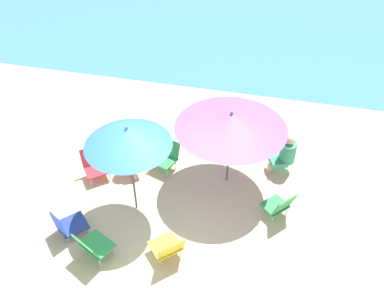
{
  "coord_description": "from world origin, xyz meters",
  "views": [
    {
      "loc": [
        2.02,
        -4.55,
        6.06
      ],
      "look_at": [
        0.51,
        1.76,
        0.7
      ],
      "focal_mm": 37.26,
      "sensor_mm": 36.0,
      "label": 1
    }
  ],
  "objects_px": {
    "person_c": "(129,154)",
    "person_a": "(285,153)",
    "umbrella_blue": "(127,137)",
    "beach_chair_a": "(166,155)",
    "person_b": "(222,128)",
    "beach_chair_f": "(92,246)",
    "beach_chair_e": "(68,225)",
    "beach_chair_b": "(95,163)",
    "beach_chair_c": "(279,205)",
    "beach_chair_d": "(168,247)",
    "umbrella_purple": "(231,121)"
  },
  "relations": [
    {
      "from": "beach_chair_b",
      "to": "beach_chair_d",
      "type": "bearing_deg",
      "value": 11.32
    },
    {
      "from": "umbrella_blue",
      "to": "beach_chair_d",
      "type": "relative_size",
      "value": 2.74
    },
    {
      "from": "beach_chair_b",
      "to": "person_b",
      "type": "height_order",
      "value": "person_b"
    },
    {
      "from": "beach_chair_f",
      "to": "beach_chair_c",
      "type": "bearing_deg",
      "value": -35.54
    },
    {
      "from": "umbrella_purple",
      "to": "beach_chair_a",
      "type": "distance_m",
      "value": 1.85
    },
    {
      "from": "umbrella_blue",
      "to": "beach_chair_f",
      "type": "bearing_deg",
      "value": -104.17
    },
    {
      "from": "beach_chair_b",
      "to": "person_b",
      "type": "xyz_separation_m",
      "value": [
        2.44,
        1.71,
        0.11
      ]
    },
    {
      "from": "beach_chair_b",
      "to": "person_c",
      "type": "height_order",
      "value": "person_c"
    },
    {
      "from": "person_c",
      "to": "person_b",
      "type": "bearing_deg",
      "value": 94.68
    },
    {
      "from": "person_c",
      "to": "person_a",
      "type": "bearing_deg",
      "value": 69.74
    },
    {
      "from": "beach_chair_b",
      "to": "beach_chair_a",
      "type": "bearing_deg",
      "value": 73.12
    },
    {
      "from": "beach_chair_e",
      "to": "person_a",
      "type": "xyz_separation_m",
      "value": [
        3.77,
        2.7,
        0.22
      ]
    },
    {
      "from": "umbrella_blue",
      "to": "beach_chair_f",
      "type": "xyz_separation_m",
      "value": [
        -0.32,
        -1.28,
        -1.47
      ]
    },
    {
      "from": "beach_chair_e",
      "to": "person_a",
      "type": "relative_size",
      "value": 0.79
    },
    {
      "from": "beach_chair_b",
      "to": "beach_chair_e",
      "type": "relative_size",
      "value": 0.99
    },
    {
      "from": "beach_chair_e",
      "to": "beach_chair_f",
      "type": "relative_size",
      "value": 1.02
    },
    {
      "from": "beach_chair_c",
      "to": "beach_chair_d",
      "type": "xyz_separation_m",
      "value": [
        -1.81,
        -1.4,
        -0.03
      ]
    },
    {
      "from": "person_b",
      "to": "person_c",
      "type": "distance_m",
      "value": 2.26
    },
    {
      "from": "beach_chair_c",
      "to": "beach_chair_b",
      "type": "bearing_deg",
      "value": 38.37
    },
    {
      "from": "beach_chair_b",
      "to": "beach_chair_f",
      "type": "relative_size",
      "value": 1.01
    },
    {
      "from": "person_c",
      "to": "beach_chair_d",
      "type": "bearing_deg",
      "value": 1.69
    },
    {
      "from": "beach_chair_a",
      "to": "person_c",
      "type": "relative_size",
      "value": 0.68
    },
    {
      "from": "umbrella_blue",
      "to": "person_c",
      "type": "relative_size",
      "value": 2.09
    },
    {
      "from": "beach_chair_f",
      "to": "umbrella_purple",
      "type": "bearing_deg",
      "value": -12.56
    },
    {
      "from": "beach_chair_b",
      "to": "beach_chair_f",
      "type": "xyz_separation_m",
      "value": [
        0.84,
        -1.98,
        0.01
      ]
    },
    {
      "from": "umbrella_purple",
      "to": "person_a",
      "type": "relative_size",
      "value": 2.35
    },
    {
      "from": "beach_chair_c",
      "to": "beach_chair_f",
      "type": "distance_m",
      "value": 3.52
    },
    {
      "from": "umbrella_blue",
      "to": "person_c",
      "type": "bearing_deg",
      "value": 115.55
    },
    {
      "from": "beach_chair_c",
      "to": "person_a",
      "type": "xyz_separation_m",
      "value": [
        0.01,
        1.38,
        0.15
      ]
    },
    {
      "from": "beach_chair_b",
      "to": "beach_chair_c",
      "type": "height_order",
      "value": "beach_chair_c"
    },
    {
      "from": "beach_chair_d",
      "to": "beach_chair_c",
      "type": "bearing_deg",
      "value": -95.87
    },
    {
      "from": "beach_chair_c",
      "to": "beach_chair_f",
      "type": "xyz_separation_m",
      "value": [
        -3.08,
        -1.7,
        0.01
      ]
    },
    {
      "from": "beach_chair_d",
      "to": "person_a",
      "type": "relative_size",
      "value": 0.8
    },
    {
      "from": "person_b",
      "to": "beach_chair_c",
      "type": "bearing_deg",
      "value": -145.25
    },
    {
      "from": "beach_chair_c",
      "to": "person_b",
      "type": "distance_m",
      "value": 2.48
    },
    {
      "from": "beach_chair_a",
      "to": "person_b",
      "type": "distance_m",
      "value": 1.52
    },
    {
      "from": "beach_chair_e",
      "to": "person_b",
      "type": "relative_size",
      "value": 0.83
    },
    {
      "from": "beach_chair_f",
      "to": "person_b",
      "type": "xyz_separation_m",
      "value": [
        1.6,
        3.69,
        0.1
      ]
    },
    {
      "from": "umbrella_blue",
      "to": "person_c",
      "type": "height_order",
      "value": "umbrella_blue"
    },
    {
      "from": "beach_chair_d",
      "to": "beach_chair_f",
      "type": "bearing_deg",
      "value": 59.32
    },
    {
      "from": "person_a",
      "to": "person_b",
      "type": "distance_m",
      "value": 1.61
    },
    {
      "from": "umbrella_blue",
      "to": "person_a",
      "type": "relative_size",
      "value": 2.18
    },
    {
      "from": "beach_chair_d",
      "to": "person_c",
      "type": "distance_m",
      "value": 2.45
    },
    {
      "from": "beach_chair_a",
      "to": "beach_chair_f",
      "type": "relative_size",
      "value": 0.92
    },
    {
      "from": "umbrella_purple",
      "to": "person_b",
      "type": "relative_size",
      "value": 2.5
    },
    {
      "from": "beach_chair_a",
      "to": "beach_chair_e",
      "type": "relative_size",
      "value": 0.9
    },
    {
      "from": "beach_chair_e",
      "to": "beach_chair_f",
      "type": "bearing_deg",
      "value": -75.53
    },
    {
      "from": "umbrella_purple",
      "to": "beach_chair_a",
      "type": "xyz_separation_m",
      "value": [
        -1.38,
        0.11,
        -1.23
      ]
    },
    {
      "from": "beach_chair_c",
      "to": "person_c",
      "type": "distance_m",
      "value": 3.29
    },
    {
      "from": "beach_chair_a",
      "to": "person_b",
      "type": "relative_size",
      "value": 0.75
    }
  ]
}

